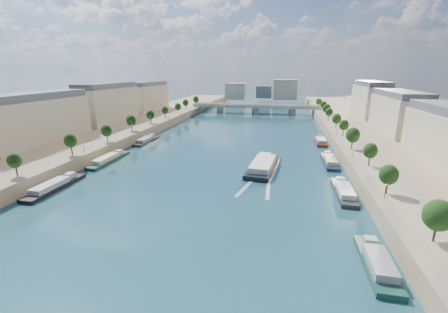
% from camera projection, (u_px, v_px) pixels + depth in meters
% --- Properties ---
extents(ground, '(700.00, 700.00, 0.00)m').
position_uv_depth(ground, '(226.00, 152.00, 140.39)').
color(ground, '#0D293C').
rests_on(ground, ground).
extents(quay_left, '(44.00, 520.00, 5.00)m').
position_uv_depth(quay_left, '(89.00, 140.00, 153.56)').
color(quay_left, '#9E8460').
rests_on(quay_left, ground).
extents(quay_right, '(44.00, 520.00, 5.00)m').
position_uv_depth(quay_right, '(394.00, 156.00, 125.82)').
color(quay_right, '#9E8460').
rests_on(quay_right, ground).
extents(pave_left, '(14.00, 520.00, 0.10)m').
position_uv_depth(pave_left, '(115.00, 137.00, 149.97)').
color(pave_left, gray).
rests_on(pave_left, quay_left).
extents(pave_right, '(14.00, 520.00, 0.10)m').
position_uv_depth(pave_right, '(356.00, 148.00, 128.00)').
color(pave_right, gray).
rests_on(pave_right, quay_right).
extents(trees_left, '(4.80, 268.80, 8.26)m').
position_uv_depth(trees_left, '(119.00, 125.00, 149.95)').
color(trees_left, '#382B1E').
rests_on(trees_left, ground).
extents(trees_right, '(4.80, 268.80, 8.26)m').
position_uv_depth(trees_right, '(348.00, 131.00, 136.29)').
color(trees_right, '#382B1E').
rests_on(trees_right, ground).
extents(lamps_left, '(0.36, 200.36, 4.28)m').
position_uv_depth(lamps_left, '(111.00, 136.00, 138.93)').
color(lamps_left, black).
rests_on(lamps_left, ground).
extents(lamps_right, '(0.36, 200.36, 4.28)m').
position_uv_depth(lamps_right, '(344.00, 139.00, 132.82)').
color(lamps_right, black).
rests_on(lamps_right, ground).
extents(buildings_left, '(16.00, 226.00, 23.20)m').
position_uv_depth(buildings_left, '(78.00, 109.00, 163.48)').
color(buildings_left, '#BCB290').
rests_on(buildings_left, ground).
extents(buildings_right, '(16.00, 226.00, 23.20)m').
position_uv_depth(buildings_right, '(422.00, 119.00, 130.73)').
color(buildings_right, '#BCB290').
rests_on(buildings_right, ground).
extents(skyline, '(79.00, 42.00, 22.00)m').
position_uv_depth(skyline, '(266.00, 90.00, 342.29)').
color(skyline, '#BCB290').
rests_on(skyline, ground).
extents(bridge, '(112.00, 12.00, 8.15)m').
position_uv_depth(bridge, '(255.00, 108.00, 265.77)').
color(bridge, '#C1B79E').
rests_on(bridge, ground).
extents(tour_barge, '(12.00, 32.49, 4.31)m').
position_uv_depth(tour_barge, '(263.00, 165.00, 116.97)').
color(tour_barge, black).
rests_on(tour_barge, ground).
extents(wake, '(10.74, 26.02, 0.04)m').
position_uv_depth(wake, '(259.00, 183.00, 101.79)').
color(wake, silver).
rests_on(wake, ground).
extents(moored_barges_left, '(5.00, 153.86, 3.60)m').
position_uv_depth(moored_barges_left, '(53.00, 188.00, 95.97)').
color(moored_barges_left, '#192038').
rests_on(moored_barges_left, ground).
extents(moored_barges_right, '(5.00, 161.08, 3.60)m').
position_uv_depth(moored_barges_right, '(345.00, 194.00, 90.66)').
color(moored_barges_right, black).
rests_on(moored_barges_right, ground).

